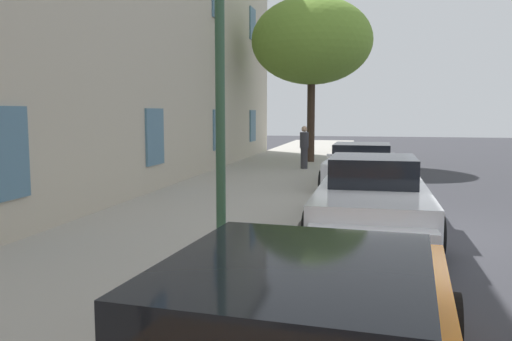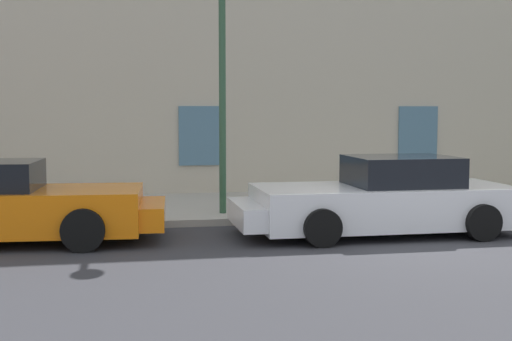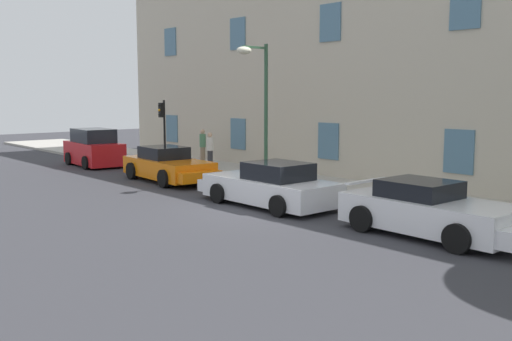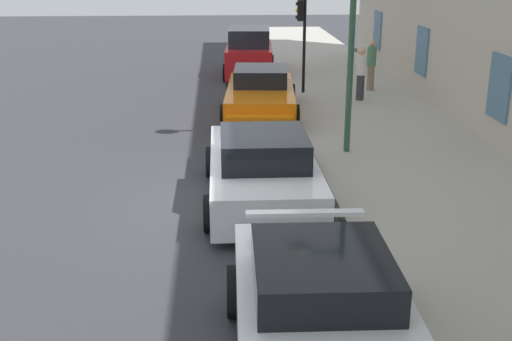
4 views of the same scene
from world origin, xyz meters
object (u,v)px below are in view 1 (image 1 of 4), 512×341
Objects in this scene: sportscar_white_middle at (362,168)px; pedestrian_admiring at (304,147)px; sportscar_yellow_flank at (372,203)px; tree_near_kerb at (312,41)px; street_lamp at (250,1)px.

pedestrian_admiring reaches higher than sportscar_white_middle.
sportscar_yellow_flank is at bearing -165.75° from pedestrian_admiring.
street_lamp is (-15.27, -0.89, -1.44)m from tree_near_kerb.
pedestrian_admiring is (-2.91, -0.09, -4.25)m from tree_near_kerb.
sportscar_white_middle is at bearing 2.84° from sportscar_yellow_flank.
street_lamp is (-2.47, 1.72, 3.17)m from sportscar_yellow_flank.
street_lamp reaches higher than sportscar_white_middle.
pedestrian_admiring reaches higher than sportscar_yellow_flank.
tree_near_kerb is 4.33× the size of pedestrian_admiring.
sportscar_yellow_flank is at bearing -168.49° from tree_near_kerb.
sportscar_white_middle is 4.59m from pedestrian_admiring.
sportscar_yellow_flank is at bearing -177.16° from sportscar_white_middle.
pedestrian_admiring is at bearing 29.02° from sportscar_white_middle.
tree_near_kerb is 5.15m from pedestrian_admiring.
sportscar_yellow_flank is 4.37m from street_lamp.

